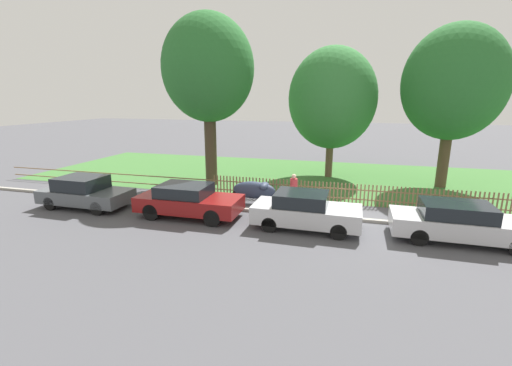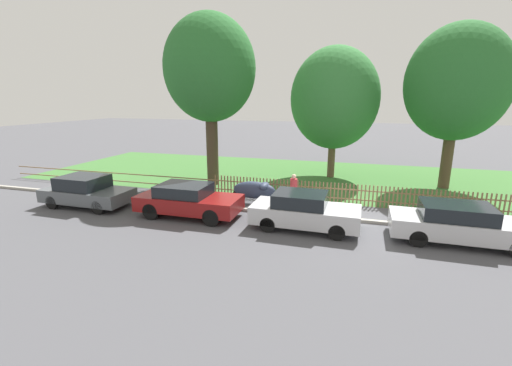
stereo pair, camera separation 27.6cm
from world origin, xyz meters
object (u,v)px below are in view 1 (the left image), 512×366
tree_nearest_kerb (208,69)px  parked_car_silver_hatchback (85,192)px  tree_behind_motorcycle (332,99)px  tree_mid_park (454,83)px  parked_car_navy_estate (305,211)px  pedestrian_near_fence (294,189)px  parked_car_red_compact (460,222)px  parked_car_black_saloon (188,200)px  covered_motorcycle (255,190)px

tree_nearest_kerb → parked_car_silver_hatchback: bearing=-125.1°
parked_car_silver_hatchback → tree_nearest_kerb: bearing=55.6°
tree_behind_motorcycle → tree_mid_park: tree_mid_park is taller
parked_car_navy_estate → pedestrian_near_fence: 2.33m
parked_car_red_compact → tree_behind_motorcycle: size_ratio=0.59×
tree_mid_park → pedestrian_near_fence: tree_mid_park is taller
parked_car_silver_hatchback → parked_car_navy_estate: size_ratio=1.00×
parked_car_silver_hatchback → tree_behind_motorcycle: size_ratio=0.52×
parked_car_navy_estate → tree_nearest_kerb: 9.72m
parked_car_black_saloon → covered_motorcycle: size_ratio=1.97×
parked_car_navy_estate → covered_motorcycle: (-2.60, 2.44, -0.03)m
covered_motorcycle → tree_nearest_kerb: tree_nearest_kerb is taller
parked_car_silver_hatchback → tree_mid_park: tree_mid_park is taller
covered_motorcycle → pedestrian_near_fence: pedestrian_near_fence is taller
parked_car_black_saloon → parked_car_red_compact: parked_car_black_saloon is taller
parked_car_navy_estate → parked_car_red_compact: (5.18, 0.19, -0.02)m
parked_car_silver_hatchback → parked_car_navy_estate: (9.74, 0.02, -0.00)m
parked_car_black_saloon → parked_car_navy_estate: size_ratio=1.06×
tree_behind_motorcycle → parked_car_navy_estate: bearing=-91.6°
parked_car_red_compact → parked_car_black_saloon: bearing=-178.4°
pedestrian_near_fence → parked_car_navy_estate: bearing=170.0°
tree_nearest_kerb → pedestrian_near_fence: bearing=-31.6°
parked_car_navy_estate → covered_motorcycle: size_ratio=1.85×
parked_car_silver_hatchback → tree_mid_park: 18.69m
covered_motorcycle → parked_car_black_saloon: bearing=-131.5°
covered_motorcycle → tree_nearest_kerb: 7.11m
parked_car_black_saloon → tree_behind_motorcycle: size_ratio=0.55×
covered_motorcycle → parked_car_navy_estate: bearing=-42.9°
parked_car_red_compact → pedestrian_near_fence: (-5.97, 1.99, 0.21)m
covered_motorcycle → tree_behind_motorcycle: tree_behind_motorcycle is taller
parked_car_silver_hatchback → parked_car_black_saloon: size_ratio=0.94×
parked_car_navy_estate → tree_behind_motorcycle: size_ratio=0.52×
covered_motorcycle → tree_mid_park: tree_mid_park is taller
parked_car_black_saloon → parked_car_red_compact: (9.92, 0.16, -0.03)m
parked_car_black_saloon → covered_motorcycle: parked_car_black_saloon is taller
parked_car_silver_hatchback → covered_motorcycle: bearing=19.7°
covered_motorcycle → parked_car_red_compact: bearing=-15.8°
pedestrian_near_fence → parked_car_silver_hatchback: bearing=73.9°
parked_car_navy_estate → covered_motorcycle: 3.56m
parked_car_red_compact → pedestrian_near_fence: bearing=162.2°
parked_car_red_compact → covered_motorcycle: 8.09m
parked_car_navy_estate → parked_car_red_compact: bearing=2.9°
parked_car_silver_hatchback → tree_nearest_kerb: (3.78, 5.38, 5.50)m
parked_car_silver_hatchback → parked_car_black_saloon: parked_car_silver_hatchback is taller
parked_car_black_saloon → parked_car_navy_estate: parked_car_navy_estate is taller
tree_behind_motorcycle → covered_motorcycle: bearing=-113.1°
tree_mid_park → parked_car_black_saloon: bearing=-143.7°
tree_mid_park → parked_car_navy_estate: bearing=-127.9°
parked_car_silver_hatchback → covered_motorcycle: (7.15, 2.46, -0.04)m
parked_car_red_compact → parked_car_navy_estate: bearing=-177.2°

